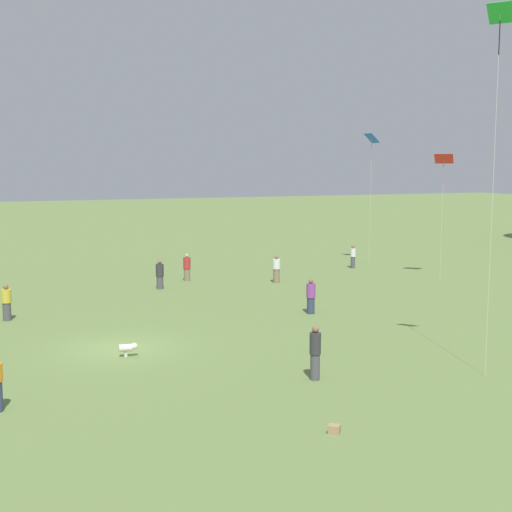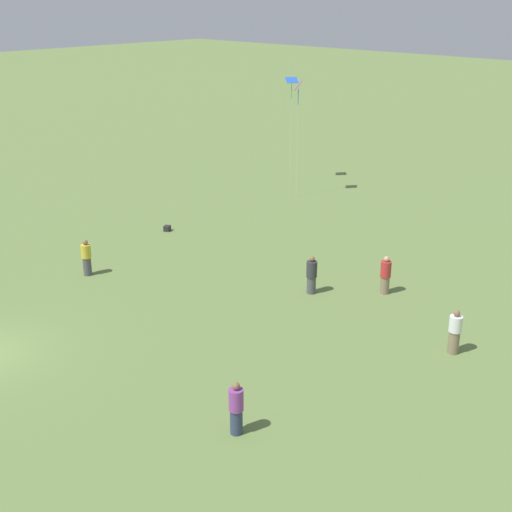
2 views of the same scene
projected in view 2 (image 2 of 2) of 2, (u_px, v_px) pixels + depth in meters
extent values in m
cylinder|color=#847056|center=(454.00, 342.00, 26.11)|extent=(0.41, 0.41, 0.88)
cylinder|color=white|center=(456.00, 324.00, 25.85)|extent=(0.49, 0.49, 0.61)
sphere|color=brown|center=(457.00, 313.00, 25.70)|extent=(0.24, 0.24, 0.24)
cylinder|color=#4C4C51|center=(87.00, 266.00, 33.21)|extent=(0.43, 0.43, 0.86)
cylinder|color=gold|center=(86.00, 251.00, 32.95)|extent=(0.50, 0.50, 0.63)
sphere|color=brown|center=(85.00, 242.00, 32.79)|extent=(0.24, 0.24, 0.24)
cylinder|color=#333D5B|center=(236.00, 421.00, 21.40)|extent=(0.51, 0.51, 0.81)
cylinder|color=purple|center=(236.00, 400.00, 21.14)|extent=(0.60, 0.60, 0.70)
sphere|color=brown|center=(236.00, 386.00, 20.97)|extent=(0.24, 0.24, 0.24)
cylinder|color=#4C4C51|center=(311.00, 285.00, 31.26)|extent=(0.55, 0.55, 0.78)
cylinder|color=#333338|center=(312.00, 269.00, 30.99)|extent=(0.64, 0.64, 0.71)
sphere|color=brown|center=(312.00, 259.00, 30.82)|extent=(0.24, 0.24, 0.24)
cylinder|color=#847056|center=(385.00, 285.00, 31.23)|extent=(0.53, 0.53, 0.78)
cylinder|color=#B72D2D|center=(386.00, 269.00, 30.97)|extent=(0.63, 0.63, 0.71)
sphere|color=tan|center=(387.00, 259.00, 30.80)|extent=(0.24, 0.24, 0.24)
cube|color=purple|center=(298.00, 85.00, 43.38)|extent=(0.88, 0.83, 0.58)
cylinder|color=blue|center=(298.00, 97.00, 43.63)|extent=(0.04, 0.04, 0.95)
cylinder|color=silver|center=(297.00, 142.00, 44.62)|extent=(0.01, 0.01, 7.01)
cube|color=blue|center=(292.00, 80.00, 46.75)|extent=(1.06, 1.05, 0.31)
cylinder|color=green|center=(292.00, 91.00, 47.00)|extent=(0.04, 0.04, 0.95)
cylinder|color=silver|center=(291.00, 132.00, 47.98)|extent=(0.01, 0.01, 6.90)
cube|color=#262628|center=(167.00, 228.00, 39.30)|extent=(0.47, 0.44, 0.30)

